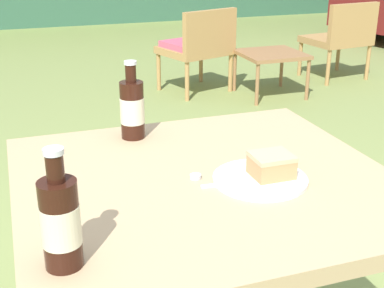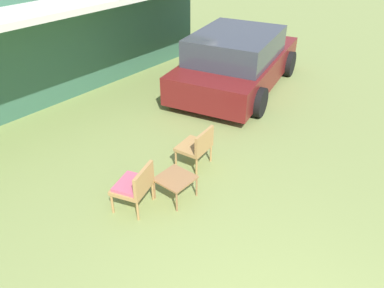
{
  "view_description": "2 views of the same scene",
  "coord_description": "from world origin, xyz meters",
  "px_view_note": "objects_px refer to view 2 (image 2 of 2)",
  "views": [
    {
      "loc": [
        -0.42,
        -1.12,
        1.28
      ],
      "look_at": [
        0.0,
        0.1,
        0.77
      ],
      "focal_mm": 50.0,
      "sensor_mm": 36.0,
      "label": 1
    },
    {
      "loc": [
        -1.6,
        -0.21,
        3.74
      ],
      "look_at": [
        1.86,
        2.67,
        0.9
      ],
      "focal_mm": 35.0,
      "sensor_mm": 36.0,
      "label": 2
    }
  ],
  "objects_px": {
    "wicker_chair_cushioned": "(135,185)",
    "wicker_chair_plain": "(197,145)",
    "parked_car": "(237,61)",
    "garden_side_table": "(175,180)"
  },
  "relations": [
    {
      "from": "parked_car",
      "to": "wicker_chair_cushioned",
      "type": "distance_m",
      "value": 4.79
    },
    {
      "from": "garden_side_table",
      "to": "parked_car",
      "type": "bearing_deg",
      "value": 22.3
    },
    {
      "from": "parked_car",
      "to": "garden_side_table",
      "type": "xyz_separation_m",
      "value": [
        -4.05,
        -1.66,
        -0.34
      ]
    },
    {
      "from": "wicker_chair_cushioned",
      "to": "wicker_chair_plain",
      "type": "xyz_separation_m",
      "value": [
        1.39,
        -0.02,
        -0.0
      ]
    },
    {
      "from": "parked_car",
      "to": "wicker_chair_plain",
      "type": "height_order",
      "value": "parked_car"
    },
    {
      "from": "garden_side_table",
      "to": "wicker_chair_cushioned",
      "type": "bearing_deg",
      "value": 151.32
    },
    {
      "from": "wicker_chair_cushioned",
      "to": "parked_car",
      "type": "bearing_deg",
      "value": 178.34
    },
    {
      "from": "wicker_chair_cushioned",
      "to": "garden_side_table",
      "type": "height_order",
      "value": "wicker_chair_cushioned"
    },
    {
      "from": "parked_car",
      "to": "garden_side_table",
      "type": "relative_size",
      "value": 8.84
    },
    {
      "from": "wicker_chair_plain",
      "to": "wicker_chair_cushioned",
      "type": "bearing_deg",
      "value": -8.17
    }
  ]
}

